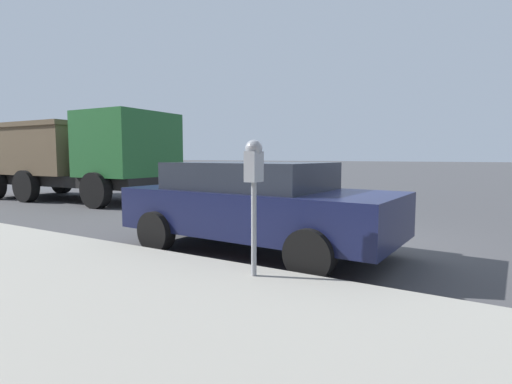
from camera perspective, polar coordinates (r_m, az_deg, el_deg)
ground_plane at (r=7.00m, az=9.49°, el=-7.29°), size 220.00×220.00×0.00m
sidewalk at (r=3.22m, az=-28.67°, el=-21.81°), size 5.51×56.00×0.14m
parking_meter at (r=4.44m, az=-0.30°, el=2.80°), size 0.21×0.19×1.54m
car_navy at (r=6.28m, az=0.16°, el=-1.65°), size 2.19×4.34×1.40m
dump_truck at (r=15.12m, az=-24.55°, el=4.95°), size 3.19×7.53×2.84m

